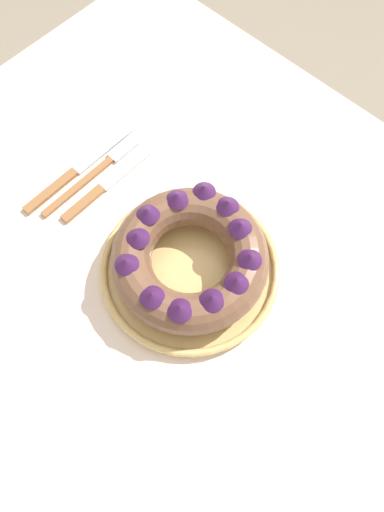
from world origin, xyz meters
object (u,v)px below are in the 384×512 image
Objects in this scene: bundt_cake at (192,255)px; fork at (99,170)px; cake_knife at (101,189)px; serving_knife at (74,173)px; serving_dish at (192,267)px.

bundt_cake is 0.25m from fork.
bundt_cake is 1.23× the size of cake_knife.
serving_knife is 1.28× the size of cake_knife.
serving_knife is at bearing -177.01° from cake_knife.
serving_knife is (-0.27, -0.01, -0.05)m from bundt_cake.
fork is at bearing 174.18° from bundt_cake.
bundt_cake reaches higher than serving_dish.
bundt_cake is at bearing -109.84° from serving_dish.
fork is 1.12× the size of cake_knife.
bundt_cake is 0.96× the size of serving_knife.
serving_dish is 1.19× the size of bundt_cake.
serving_dish is 0.27m from serving_knife.
cake_knife is at bearing 11.53° from serving_knife.
serving_dish is at bearing -6.72° from cake_knife.
serving_dish is 0.25m from fork.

